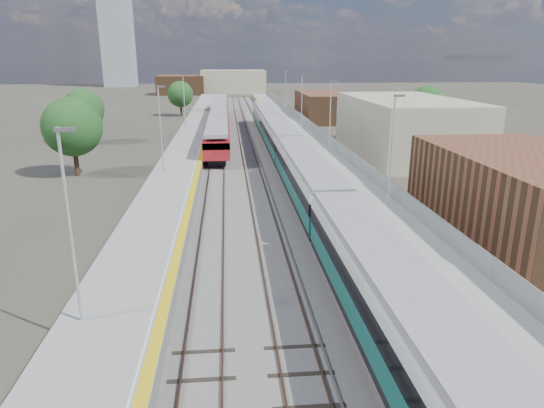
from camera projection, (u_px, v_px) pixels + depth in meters
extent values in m
plane|color=#47443A|center=(263.00, 149.00, 60.02)|extent=(320.00, 320.00, 0.00)
cube|color=#565451|center=(244.00, 145.00, 62.19)|extent=(10.50, 155.00, 0.06)
cube|color=#4C3323|center=(266.00, 141.00, 64.82)|extent=(0.07, 160.00, 0.14)
cube|color=#4C3323|center=(277.00, 141.00, 64.94)|extent=(0.07, 160.00, 0.14)
cube|color=#4C3323|center=(240.00, 141.00, 64.51)|extent=(0.07, 160.00, 0.14)
cube|color=#4C3323|center=(251.00, 141.00, 64.64)|extent=(0.07, 160.00, 0.14)
cube|color=#4C3323|center=(213.00, 142.00, 64.20)|extent=(0.07, 160.00, 0.14)
cube|color=#4C3323|center=(224.00, 142.00, 64.33)|extent=(0.07, 160.00, 0.14)
cube|color=gray|center=(264.00, 141.00, 64.79)|extent=(0.08, 160.00, 0.10)
cube|color=gray|center=(253.00, 141.00, 64.67)|extent=(0.08, 160.00, 0.10)
cube|color=slate|center=(302.00, 141.00, 62.72)|extent=(4.70, 155.00, 1.00)
cube|color=gray|center=(302.00, 137.00, 62.57)|extent=(4.70, 155.00, 0.03)
cube|color=gold|center=(286.00, 137.00, 62.38)|extent=(0.40, 155.00, 0.01)
cube|color=gray|center=(319.00, 132.00, 62.59)|extent=(0.06, 155.00, 1.20)
cylinder|color=#9EA0A3|center=(392.00, 151.00, 32.53)|extent=(0.12, 0.12, 7.50)
cube|color=#4C4C4F|center=(399.00, 96.00, 31.50)|extent=(0.70, 0.18, 0.14)
cylinder|color=#9EA0A3|center=(330.00, 117.00, 51.59)|extent=(0.12, 0.12, 7.50)
cube|color=#4C4C4F|center=(334.00, 81.00, 50.56)|extent=(0.70, 0.18, 0.14)
cylinder|color=#9EA0A3|center=(302.00, 101.00, 70.65)|extent=(0.12, 0.12, 7.50)
cube|color=#4C4C4F|center=(304.00, 75.00, 69.62)|extent=(0.70, 0.18, 0.14)
cylinder|color=#9EA0A3|center=(285.00, 92.00, 89.72)|extent=(0.12, 0.12, 7.50)
cube|color=#4C4C4F|center=(287.00, 71.00, 88.68)|extent=(0.70, 0.18, 0.14)
cube|color=slate|center=(191.00, 142.00, 61.45)|extent=(4.30, 155.00, 1.00)
cube|color=gray|center=(190.00, 138.00, 61.31)|extent=(4.30, 155.00, 0.03)
cube|color=gold|center=(205.00, 138.00, 61.47)|extent=(0.45, 155.00, 0.01)
cube|color=silver|center=(203.00, 138.00, 61.44)|extent=(0.08, 155.00, 0.01)
cylinder|color=#9EA0A3|center=(70.00, 230.00, 17.70)|extent=(0.12, 0.12, 7.50)
cube|color=#4C4C4F|center=(65.00, 130.00, 16.67)|extent=(0.70, 0.18, 0.14)
cylinder|color=#9EA0A3|center=(161.00, 129.00, 42.48)|extent=(0.12, 0.12, 7.50)
cube|color=#4C4C4F|center=(161.00, 87.00, 41.45)|extent=(0.70, 0.18, 0.14)
cylinder|color=#9EA0A3|center=(184.00, 103.00, 67.26)|extent=(0.12, 0.12, 7.50)
cube|color=#4C4C4F|center=(185.00, 76.00, 66.23)|extent=(0.70, 0.18, 0.14)
cube|color=brown|center=(526.00, 196.00, 30.00)|extent=(9.00, 16.00, 5.20)
cube|color=#A39E82|center=(405.00, 127.00, 55.74)|extent=(11.00, 22.00, 6.40)
cube|color=brown|center=(323.00, 106.00, 87.16)|extent=(8.00, 18.00, 4.80)
cube|color=#A39E82|center=(233.00, 82.00, 154.13)|extent=(20.00, 14.00, 7.00)
cube|color=brown|center=(181.00, 85.00, 148.15)|extent=(14.00, 12.00, 5.60)
cube|color=gray|center=(117.00, 32.00, 183.67)|extent=(11.00, 11.00, 40.00)
cube|color=black|center=(389.00, 333.00, 18.25)|extent=(2.67, 19.12, 0.45)
cube|color=#0F5245|center=(391.00, 314.00, 18.02)|extent=(2.77, 19.12, 1.12)
cube|color=black|center=(392.00, 293.00, 17.77)|extent=(2.82, 19.12, 0.76)
cube|color=white|center=(393.00, 277.00, 17.59)|extent=(2.77, 19.12, 0.47)
cube|color=gray|center=(394.00, 267.00, 17.47)|extent=(2.45, 19.12, 0.39)
cube|color=black|center=(306.00, 193.00, 36.95)|extent=(2.67, 19.12, 0.45)
cube|color=#0F5245|center=(306.00, 183.00, 36.72)|extent=(2.77, 19.12, 1.12)
cube|color=black|center=(307.00, 172.00, 36.47)|extent=(2.82, 19.12, 0.76)
cube|color=white|center=(307.00, 164.00, 36.29)|extent=(2.77, 19.12, 0.47)
cube|color=gray|center=(307.00, 159.00, 36.17)|extent=(2.45, 19.12, 0.39)
cube|color=black|center=(279.00, 148.00, 55.65)|extent=(2.67, 19.12, 0.45)
cube|color=#0F5245|center=(279.00, 141.00, 55.42)|extent=(2.77, 19.12, 1.12)
cube|color=black|center=(279.00, 133.00, 55.16)|extent=(2.82, 19.12, 0.76)
cube|color=white|center=(279.00, 128.00, 54.99)|extent=(2.77, 19.12, 0.47)
cube|color=gray|center=(279.00, 124.00, 54.87)|extent=(2.45, 19.12, 0.39)
cube|color=black|center=(265.00, 125.00, 74.35)|extent=(2.67, 19.12, 0.45)
cube|color=#0F5245|center=(265.00, 120.00, 74.12)|extent=(2.77, 19.12, 1.12)
cube|color=black|center=(265.00, 114.00, 73.86)|extent=(2.82, 19.12, 0.76)
cube|color=white|center=(265.00, 110.00, 73.69)|extent=(2.77, 19.12, 0.47)
cube|color=gray|center=(265.00, 107.00, 73.57)|extent=(2.45, 19.12, 0.39)
cube|color=black|center=(218.00, 150.00, 56.63)|extent=(1.82, 15.46, 0.63)
cube|color=maroon|center=(218.00, 137.00, 56.19)|extent=(2.68, 18.18, 1.91)
cube|color=black|center=(217.00, 133.00, 56.05)|extent=(2.74, 18.18, 0.67)
cube|color=gray|center=(217.00, 125.00, 55.77)|extent=(2.39, 18.18, 0.38)
cube|color=black|center=(220.00, 128.00, 74.43)|extent=(1.82, 15.46, 0.63)
cube|color=maroon|center=(219.00, 118.00, 73.99)|extent=(2.68, 18.18, 1.91)
cube|color=black|center=(219.00, 115.00, 73.85)|extent=(2.74, 18.18, 0.67)
cube|color=gray|center=(219.00, 108.00, 73.58)|extent=(2.39, 18.18, 0.38)
cube|color=black|center=(221.00, 114.00, 92.24)|extent=(1.82, 15.46, 0.63)
cube|color=maroon|center=(221.00, 106.00, 91.80)|extent=(2.68, 18.18, 1.91)
cube|color=black|center=(220.00, 104.00, 91.66)|extent=(2.74, 18.18, 0.67)
cube|color=gray|center=(220.00, 99.00, 91.38)|extent=(2.39, 18.18, 0.38)
cylinder|color=#382619|center=(76.00, 163.00, 45.74)|extent=(0.44, 0.44, 2.58)
sphere|color=#194018|center=(72.00, 127.00, 44.77)|extent=(5.45, 5.45, 5.45)
cylinder|color=#382619|center=(86.00, 134.00, 62.93)|extent=(0.44, 0.44, 2.46)
sphere|color=#194018|center=(83.00, 109.00, 62.00)|extent=(5.20, 5.20, 5.20)
cylinder|color=#382619|center=(181.00, 110.00, 92.85)|extent=(0.44, 0.44, 2.30)
sphere|color=#194018|center=(180.00, 94.00, 91.98)|extent=(4.86, 4.86, 4.86)
cylinder|color=#382619|center=(424.00, 126.00, 70.56)|extent=(0.44, 0.44, 2.45)
sphere|color=#194018|center=(426.00, 104.00, 69.64)|extent=(5.17, 5.17, 5.17)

